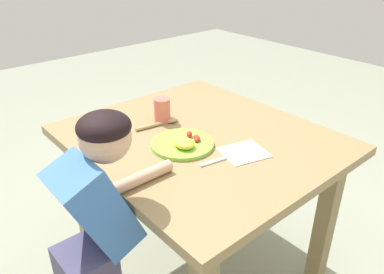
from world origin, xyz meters
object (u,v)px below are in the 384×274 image
at_px(drinking_cup, 162,110).
at_px(person, 97,258).
at_px(plate, 183,143).
at_px(fork, 224,158).
at_px(spoon, 164,122).

bearing_deg(drinking_cup, person, -57.65).
bearing_deg(plate, fork, 17.30).
bearing_deg(person, plate, 102.69).
distance_m(plate, person, 0.50).
xyz_separation_m(fork, spoon, (-0.37, 0.01, 0.01)).
xyz_separation_m(spoon, drinking_cup, (-0.02, 0.01, 0.04)).
height_order(plate, spoon, plate).
bearing_deg(fork, person, -177.01).
bearing_deg(plate, drinking_cup, 162.26).
relative_size(plate, person, 0.23).
height_order(spoon, person, person).
relative_size(fork, spoon, 1.04).
bearing_deg(spoon, person, -140.33).
bearing_deg(fork, spoon, 99.72).
height_order(drinking_cup, person, person).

